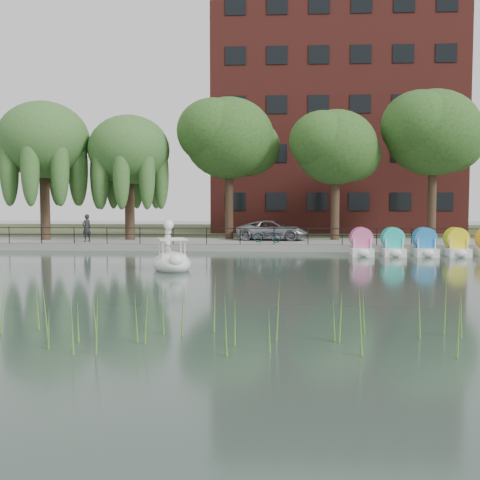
# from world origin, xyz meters

# --- Properties ---
(ground_plane) EXTENTS (120.00, 120.00, 0.00)m
(ground_plane) POSITION_xyz_m (0.00, 0.00, 0.00)
(ground_plane) COLOR #374842
(promenade) EXTENTS (40.00, 6.00, 0.40)m
(promenade) POSITION_xyz_m (0.00, 16.00, 0.20)
(promenade) COLOR gray
(promenade) RESTS_ON ground_plane
(kerb) EXTENTS (40.00, 0.25, 0.40)m
(kerb) POSITION_xyz_m (0.00, 13.05, 0.20)
(kerb) COLOR gray
(kerb) RESTS_ON ground_plane
(land_strip) EXTENTS (60.00, 22.00, 0.36)m
(land_strip) POSITION_xyz_m (0.00, 30.00, 0.18)
(land_strip) COLOR #47512D
(land_strip) RESTS_ON ground_plane
(railing) EXTENTS (32.00, 0.05, 1.00)m
(railing) POSITION_xyz_m (0.00, 13.25, 1.15)
(railing) COLOR black
(railing) RESTS_ON promenade
(apartment_building) EXTENTS (20.00, 10.07, 18.00)m
(apartment_building) POSITION_xyz_m (7.00, 29.97, 9.36)
(apartment_building) COLOR #4C1E16
(apartment_building) RESTS_ON land_strip
(willow_left) EXTENTS (5.88, 5.88, 9.01)m
(willow_left) POSITION_xyz_m (-13.00, 16.50, 6.87)
(willow_left) COLOR #473323
(willow_left) RESTS_ON promenade
(willow_mid) EXTENTS (5.32, 5.32, 8.15)m
(willow_mid) POSITION_xyz_m (-7.50, 17.00, 6.25)
(willow_mid) COLOR #473323
(willow_mid) RESTS_ON promenade
(broadleaf_center) EXTENTS (6.00, 6.00, 9.25)m
(broadleaf_center) POSITION_xyz_m (-1.00, 18.00, 7.06)
(broadleaf_center) COLOR #473323
(broadleaf_center) RESTS_ON promenade
(broadleaf_right) EXTENTS (5.40, 5.40, 8.32)m
(broadleaf_right) POSITION_xyz_m (6.00, 17.50, 6.39)
(broadleaf_right) COLOR #473323
(broadleaf_right) RESTS_ON promenade
(broadleaf_far) EXTENTS (6.30, 6.30, 9.71)m
(broadleaf_far) POSITION_xyz_m (12.50, 18.50, 7.40)
(broadleaf_far) COLOR #473323
(broadleaf_far) RESTS_ON promenade
(minivan) EXTENTS (3.00, 5.53, 1.47)m
(minivan) POSITION_xyz_m (1.89, 16.89, 1.14)
(minivan) COLOR gray
(minivan) RESTS_ON promenade
(bicycle) EXTENTS (0.97, 1.81, 1.00)m
(bicycle) POSITION_xyz_m (1.59, 14.76, 0.90)
(bicycle) COLOR gray
(bicycle) RESTS_ON promenade
(pedestrian) EXTENTS (0.81, 0.86, 1.98)m
(pedestrian) POSITION_xyz_m (-9.71, 14.77, 1.39)
(pedestrian) COLOR black
(pedestrian) RESTS_ON promenade
(swan_boat) EXTENTS (2.33, 2.93, 2.17)m
(swan_boat) POSITION_xyz_m (-2.47, 3.71, 0.47)
(swan_boat) COLOR white
(swan_boat) RESTS_ON ground_plane
(pedal_boat_row) EXTENTS (7.95, 1.70, 1.40)m
(pedal_boat_row) POSITION_xyz_m (10.15, 10.78, 0.61)
(pedal_boat_row) COLOR white
(pedal_boat_row) RESTS_ON ground_plane
(reed_bank) EXTENTS (24.00, 2.40, 1.20)m
(reed_bank) POSITION_xyz_m (2.00, -9.50, 0.60)
(reed_bank) COLOR #669938
(reed_bank) RESTS_ON ground_plane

